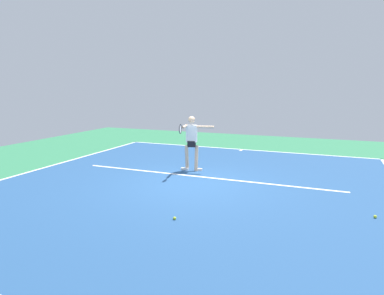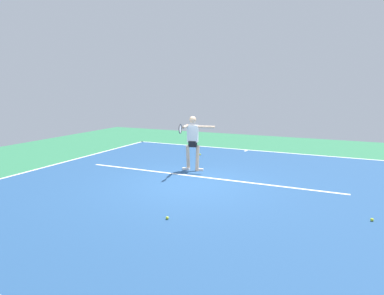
% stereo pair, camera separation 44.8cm
% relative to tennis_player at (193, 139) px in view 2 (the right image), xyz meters
% --- Properties ---
extents(ground_plane, '(20.85, 20.85, 0.00)m').
position_rel_tennis_player_xyz_m(ground_plane, '(-0.62, 1.45, -1.03)').
color(ground_plane, '#2D754C').
extents(court_surface, '(10.84, 11.64, 0.00)m').
position_rel_tennis_player_xyz_m(court_surface, '(-0.62, 1.45, -1.02)').
color(court_surface, navy).
rests_on(court_surface, ground_plane).
extents(court_line_baseline_near, '(10.84, 0.10, 0.01)m').
position_rel_tennis_player_xyz_m(court_line_baseline_near, '(-0.62, -4.32, -1.02)').
color(court_line_baseline_near, white).
rests_on(court_line_baseline_near, ground_plane).
extents(court_line_sideline_right, '(0.10, 11.64, 0.01)m').
position_rel_tennis_player_xyz_m(court_line_sideline_right, '(4.75, 1.45, -1.02)').
color(court_line_sideline_right, white).
rests_on(court_line_sideline_right, ground_plane).
extents(court_line_service, '(8.13, 0.10, 0.01)m').
position_rel_tennis_player_xyz_m(court_line_service, '(-0.62, 0.63, -1.02)').
color(court_line_service, white).
rests_on(court_line_service, ground_plane).
extents(court_line_centre_mark, '(0.10, 0.30, 0.01)m').
position_rel_tennis_player_xyz_m(court_line_centre_mark, '(-0.62, -4.12, -1.02)').
color(court_line_centre_mark, white).
rests_on(court_line_centre_mark, ground_plane).
extents(tennis_player, '(1.06, 1.25, 1.78)m').
position_rel_tennis_player_xyz_m(tennis_player, '(0.00, 0.00, 0.00)').
color(tennis_player, beige).
rests_on(tennis_player, ground_plane).
extents(tennis_ball_near_service_line, '(0.07, 0.07, 0.07)m').
position_rel_tennis_player_xyz_m(tennis_ball_near_service_line, '(0.78, -2.41, -0.99)').
color(tennis_ball_near_service_line, yellow).
rests_on(tennis_ball_near_service_line, ground_plane).
extents(tennis_ball_near_player, '(0.07, 0.07, 0.07)m').
position_rel_tennis_player_xyz_m(tennis_ball_near_player, '(-5.08, 2.34, -0.99)').
color(tennis_ball_near_player, '#CCE033').
rests_on(tennis_ball_near_player, ground_plane).
extents(tennis_ball_by_baseline, '(0.07, 0.07, 0.07)m').
position_rel_tennis_player_xyz_m(tennis_ball_by_baseline, '(-1.25, 3.99, -0.99)').
color(tennis_ball_by_baseline, '#CCE033').
rests_on(tennis_ball_by_baseline, ground_plane).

